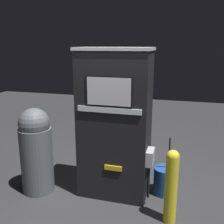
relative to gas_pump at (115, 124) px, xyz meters
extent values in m
plane|color=#2D2D30|center=(0.00, -0.27, -1.03)|extent=(14.00, 14.00, 0.00)
cube|color=black|center=(0.00, 0.00, -0.56)|extent=(0.94, 0.54, 0.93)
cube|color=black|center=(0.00, 0.00, 0.44)|extent=(0.94, 0.54, 1.07)
cube|color=#B7B7BC|center=(0.00, 0.00, 1.00)|extent=(0.97, 0.57, 0.04)
cube|color=black|center=(0.00, -0.27, 0.50)|extent=(0.59, 0.01, 0.38)
cube|color=silver|center=(0.00, -0.28, 0.50)|extent=(0.55, 0.01, 0.34)
cube|color=silver|center=(0.00, -0.28, 0.26)|extent=(0.82, 0.02, 0.07)
cube|color=gold|center=(0.05, -0.28, -0.51)|extent=(0.23, 0.02, 0.06)
cube|color=#B7B7BC|center=(0.51, -0.11, -0.37)|extent=(0.09, 0.24, 0.20)
cylinder|color=black|center=(0.51, -0.19, -0.69)|extent=(0.03, 0.03, 0.44)
cylinder|color=yellow|center=(0.81, -0.45, -0.60)|extent=(0.15, 0.15, 0.85)
sphere|color=yellow|center=(0.81, -0.45, -0.18)|extent=(0.15, 0.15, 0.15)
cylinder|color=#51565B|center=(-1.09, -0.26, -0.55)|extent=(0.46, 0.46, 0.95)
sphere|color=#51565B|center=(-1.09, -0.26, 0.00)|extent=(0.43, 0.43, 0.43)
cylinder|color=#1E478C|center=(0.69, 0.15, -0.83)|extent=(0.31, 0.31, 0.39)
cylinder|color=black|center=(0.74, 0.15, -0.40)|extent=(0.02, 0.13, 0.50)
camera|label=1|loc=(0.91, -3.28, 1.06)|focal=42.00mm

